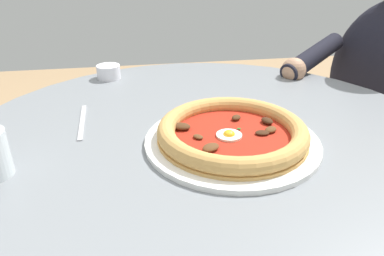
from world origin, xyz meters
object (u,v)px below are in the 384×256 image
(ramekin_capers, at_px, (109,71))
(diner_person, at_px, (375,137))
(dining_table, at_px, (207,206))
(pizza_on_plate, at_px, (232,134))
(fork_utensil, at_px, (82,122))

(ramekin_capers, xyz_separation_m, diner_person, (0.86, -0.05, -0.26))
(dining_table, distance_m, diner_person, 0.75)
(dining_table, xyz_separation_m, pizza_on_plate, (0.04, -0.03, 0.19))
(pizza_on_plate, relative_size, diner_person, 0.30)
(pizza_on_plate, distance_m, ramekin_capers, 0.49)
(dining_table, height_order, fork_utensil, fork_utensil)
(dining_table, bearing_deg, pizza_on_plate, -33.86)
(pizza_on_plate, relative_size, ramekin_capers, 5.03)
(fork_utensil, bearing_deg, diner_person, 14.69)
(pizza_on_plate, xyz_separation_m, fork_utensil, (-0.29, 0.14, -0.02))
(diner_person, bearing_deg, ramekin_capers, 176.73)
(fork_utensil, xyz_separation_m, diner_person, (0.90, 0.24, -0.24))
(diner_person, bearing_deg, dining_table, -151.66)
(dining_table, distance_m, ramekin_capers, 0.49)
(dining_table, bearing_deg, diner_person, 28.34)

